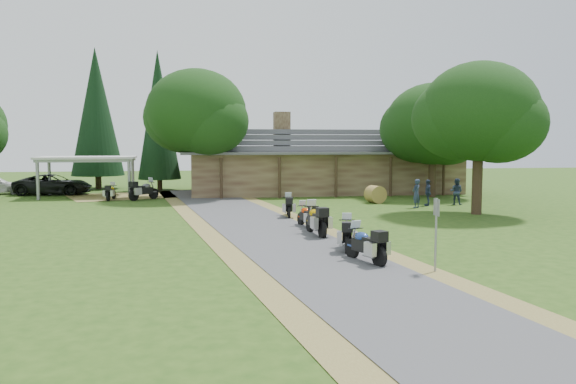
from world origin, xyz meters
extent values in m
plane|color=#274814|center=(0.00, 0.00, 0.00)|extent=(120.00, 120.00, 0.00)
plane|color=#47474A|center=(-0.50, 4.00, 0.00)|extent=(51.95, 51.95, 0.00)
imported|color=black|center=(-14.04, 24.80, 1.13)|extent=(2.93, 6.05, 2.25)
imported|color=#2C3854|center=(9.03, 12.41, 0.99)|extent=(0.69, 0.66, 1.98)
imported|color=#2C3854|center=(12.14, 13.66, 0.95)|extent=(0.66, 0.65, 1.90)
imported|color=#2C3854|center=(10.16, 13.37, 0.94)|extent=(0.55, 0.64, 1.87)
cylinder|color=olive|center=(7.52, 15.37, 0.55)|extent=(1.28, 1.21, 1.10)
cone|color=black|center=(-6.57, 27.67, 5.58)|extent=(3.41, 3.41, 11.17)
cone|color=black|center=(-11.67, 29.71, 5.79)|extent=(4.25, 4.25, 11.58)
camera|label=1|loc=(-3.68, -18.60, 3.79)|focal=35.00mm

